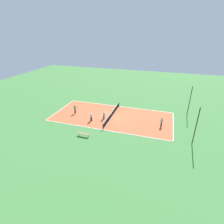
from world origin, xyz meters
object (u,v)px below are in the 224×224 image
Objects in this scene: tennis_net at (112,114)px; player_far_white at (91,116)px; player_far_green at (75,109)px; player_baseline_gray at (162,122)px; fence_post_back_right at (196,127)px; tennis_ball_left_sideline at (74,104)px; fence_post_back_left at (190,101)px; tennis_ball_far_baseline at (97,105)px; tennis_ball_right_alley at (167,127)px; player_near_white at (104,115)px; bench at (84,134)px; tennis_ball_midcourt at (171,114)px.

player_far_white reaches higher than tennis_net.
player_far_white is (1.81, 3.99, -0.11)m from player_far_green.
player_baseline_gray is 5.92m from fence_post_back_right.
tennis_ball_left_sideline is 22.33m from fence_post_back_left.
player_far_green is 20.54m from fence_post_back_left.
tennis_ball_right_alley is at bearing 69.28° from tennis_ball_far_baseline.
player_far_white is at bearing 49.41° from tennis_ball_left_sideline.
fence_post_back_left is (-5.43, 19.73, 1.75)m from player_far_green.
tennis_ball_right_alley is at bearing -137.48° from fence_post_back_right.
player_near_white is at bearing 31.79° from tennis_ball_far_baseline.
tennis_ball_right_alley is at bearing 49.20° from player_near_white.
bench is 15.31m from fence_post_back_right.
player_near_white reaches higher than tennis_ball_left_sideline.
tennis_ball_right_alley is 5.21m from tennis_ball_midcourt.
tennis_net is 9.62m from tennis_ball_right_alley.
player_near_white is at bearing -64.50° from tennis_ball_midcourt.
player_baseline_gray is 18.27m from tennis_ball_left_sideline.
fence_post_back_left reaches higher than tennis_ball_left_sideline.
player_near_white is at bearing -41.17° from tennis_net.
tennis_ball_left_sideline is at bearing -101.92° from tennis_ball_right_alley.
player_far_white is at bearing 13.08° from tennis_ball_far_baseline.
player_far_white is 7.01m from tennis_ball_far_baseline.
tennis_ball_far_baseline is 4.96m from tennis_ball_left_sideline.
tennis_ball_left_sideline is (-4.13, -8.17, -0.76)m from player_near_white.
tennis_ball_midcourt is (-11.38, 12.18, -0.33)m from bench.
tennis_ball_midcourt is 3.86m from fence_post_back_left.
player_far_green is 1.11× the size of player_far_white.
bench is at bearing 35.30° from tennis_ball_left_sideline.
tennis_ball_left_sideline is at bearing -74.37° from tennis_ball_far_baseline.
tennis_ball_right_alley is at bearing 83.51° from tennis_net.
tennis_ball_midcourt is 9.56m from fence_post_back_right.
player_far_white is (-4.73, -0.85, 0.47)m from bench.
player_far_white is 1.00× the size of player_baseline_gray.
tennis_ball_right_alley is at bearing -36.18° from player_far_white.
player_near_white reaches higher than tennis_net.
bench is 13.17m from tennis_ball_right_alley.
tennis_ball_midcourt is at bearing 73.82° from player_near_white.
tennis_net is 13.84m from fence_post_back_left.
player_baseline_gray is at bearing 77.61° from tennis_ball_left_sideline.
player_near_white is 10.67m from tennis_ball_right_alley.
tennis_ball_right_alley is 5.55m from fence_post_back_right.
tennis_ball_right_alley is at bearing 78.08° from tennis_ball_left_sideline.
tennis_ball_midcourt is 0.01× the size of fence_post_back_left.
player_near_white is (0.50, 5.80, -0.16)m from player_far_green.
tennis_ball_midcourt is 19.42m from tennis_ball_left_sideline.
fence_post_back_right is at bearing -50.58° from player_far_white.
tennis_ball_left_sideline is (-5.44, -6.35, -0.81)m from player_far_white.
fence_post_back_right is at bearing -7.91° from player_far_green.
fence_post_back_left and fence_post_back_right have the same top height.
player_far_white is at bearing -65.33° from fence_post_back_left.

